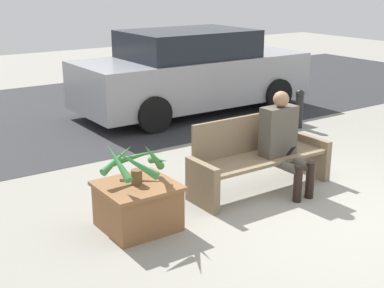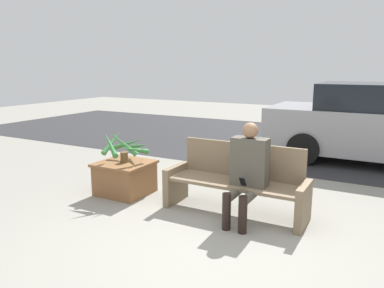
{
  "view_description": "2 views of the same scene",
  "coord_description": "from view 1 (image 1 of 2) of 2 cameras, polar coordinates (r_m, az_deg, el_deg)",
  "views": [
    {
      "loc": [
        -4.36,
        -3.64,
        2.52
      ],
      "look_at": [
        -1.06,
        1.15,
        0.71
      ],
      "focal_mm": 50.0,
      "sensor_mm": 36.0,
      "label": 1
    },
    {
      "loc": [
        1.59,
        -3.4,
        1.9
      ],
      "look_at": [
        -0.83,
        1.02,
        0.86
      ],
      "focal_mm": 35.0,
      "sensor_mm": 36.0,
      "label": 2
    }
  ],
  "objects": [
    {
      "name": "ground_plane",
      "position": [
        6.22,
        14.34,
        -7.19
      ],
      "size": [
        30.0,
        30.0,
        0.0
      ],
      "primitive_type": "plane",
      "color": "gray"
    },
    {
      "name": "road_surface",
      "position": [
        10.95,
        -10.1,
        3.75
      ],
      "size": [
        20.0,
        6.0,
        0.01
      ],
      "primitive_type": "cube",
      "color": "#2D2D30",
      "rests_on": "ground_plane"
    },
    {
      "name": "bench",
      "position": [
        6.63,
        7.05,
        -1.37
      ],
      "size": [
        1.88,
        0.56,
        0.9
      ],
      "color": "#7A664C",
      "rests_on": "ground_plane"
    },
    {
      "name": "person_seated",
      "position": [
        6.56,
        9.67,
        0.62
      ],
      "size": [
        0.45,
        0.63,
        1.23
      ],
      "color": "#4C473D",
      "rests_on": "ground_plane"
    },
    {
      "name": "planter_box",
      "position": [
        5.63,
        -5.82,
        -6.42
      ],
      "size": [
        0.77,
        0.74,
        0.49
      ],
      "color": "brown",
      "rests_on": "ground_plane"
    },
    {
      "name": "potted_plant",
      "position": [
        5.47,
        -5.94,
        -1.82
      ],
      "size": [
        0.71,
        0.71,
        0.53
      ],
      "color": "brown",
      "rests_on": "planter_box"
    },
    {
      "name": "parked_car",
      "position": [
        10.42,
        -0.03,
        7.67
      ],
      "size": [
        4.56,
        1.98,
        1.58
      ],
      "color": "#99999E",
      "rests_on": "ground_plane"
    },
    {
      "name": "bollard_post",
      "position": [
        9.5,
        11.36,
        3.84
      ],
      "size": [
        0.15,
        0.15,
        0.68
      ],
      "color": "black",
      "rests_on": "ground_plane"
    }
  ]
}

